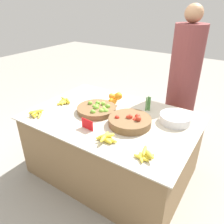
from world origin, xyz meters
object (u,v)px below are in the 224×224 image
at_px(metal_bowl, 175,118).
at_px(lime_bowl, 97,109).
at_px(price_sign, 87,124).
at_px(tomato_basket, 130,121).
at_px(vendor_person, 182,88).

bearing_deg(metal_bowl, lime_bowl, -162.54).
distance_m(lime_bowl, price_sign, 0.34).
height_order(lime_bowl, metal_bowl, lime_bowl).
bearing_deg(tomato_basket, price_sign, -135.68).
height_order(lime_bowl, vendor_person, vendor_person).
distance_m(price_sign, vendor_person, 1.32).
distance_m(metal_bowl, vendor_person, 0.71).
bearing_deg(metal_bowl, tomato_basket, -139.89).
distance_m(lime_bowl, tomato_basket, 0.41).
bearing_deg(vendor_person, lime_bowl, -121.97).
xyz_separation_m(tomato_basket, price_sign, (-0.28, -0.27, 0.01)).
relative_size(lime_bowl, metal_bowl, 1.37).
height_order(price_sign, vendor_person, vendor_person).
xyz_separation_m(tomato_basket, vendor_person, (0.17, 0.97, 0.05)).
height_order(tomato_basket, metal_bowl, tomato_basket).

